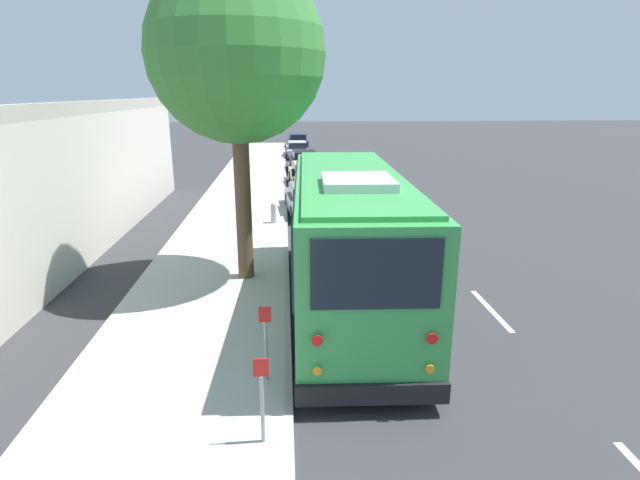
# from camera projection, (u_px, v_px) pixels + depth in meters

# --- Properties ---
(ground_plane) EXTENTS (160.00, 160.00, 0.00)m
(ground_plane) POSITION_uv_depth(u_px,v_px,m) (359.00, 305.00, 12.41)
(ground_plane) COLOR #333335
(sidewalk_slab) EXTENTS (80.00, 4.01, 0.15)m
(sidewalk_slab) POSITION_uv_depth(u_px,v_px,m) (202.00, 307.00, 12.13)
(sidewalk_slab) COLOR #B2AFA8
(sidewalk_slab) RESTS_ON ground
(curb_strip) EXTENTS (80.00, 0.14, 0.15)m
(curb_strip) POSITION_uv_depth(u_px,v_px,m) (287.00, 304.00, 12.27)
(curb_strip) COLOR #9D9A94
(curb_strip) RESTS_ON ground
(shuttle_bus) EXTENTS (9.18, 2.85, 3.47)m
(shuttle_bus) POSITION_uv_depth(u_px,v_px,m) (349.00, 234.00, 11.89)
(shuttle_bus) COLOR green
(shuttle_bus) RESTS_ON ground
(parked_sedan_gray) EXTENTS (4.39, 1.94, 1.28)m
(parked_sedan_gray) POSITION_uv_depth(u_px,v_px,m) (307.00, 200.00, 21.68)
(parked_sedan_gray) COLOR slate
(parked_sedan_gray) RESTS_ON ground
(parked_sedan_tan) EXTENTS (4.36, 1.95, 1.32)m
(parked_sedan_tan) POSITION_uv_depth(u_px,v_px,m) (306.00, 175.00, 28.05)
(parked_sedan_tan) COLOR tan
(parked_sedan_tan) RESTS_ON ground
(parked_sedan_black) EXTENTS (4.62, 1.94, 1.32)m
(parked_sedan_black) POSITION_uv_depth(u_px,v_px,m) (304.00, 162.00, 33.42)
(parked_sedan_black) COLOR black
(parked_sedan_black) RESTS_ON ground
(parked_sedan_silver) EXTENTS (4.69, 1.79, 1.26)m
(parked_sedan_silver) POSITION_uv_depth(u_px,v_px,m) (297.00, 150.00, 40.37)
(parked_sedan_silver) COLOR #A8AAAF
(parked_sedan_silver) RESTS_ON ground
(parked_sedan_navy) EXTENTS (4.51, 1.87, 1.32)m
(parked_sedan_navy) POSITION_uv_depth(u_px,v_px,m) (298.00, 141.00, 47.00)
(parked_sedan_navy) COLOR #19234C
(parked_sedan_navy) RESTS_ON ground
(street_tree) EXTENTS (4.44, 4.44, 8.75)m
(street_tree) POSITION_uv_depth(u_px,v_px,m) (236.00, 41.00, 12.30)
(street_tree) COLOR brown
(street_tree) RESTS_ON sidewalk_slab
(sign_post_near) EXTENTS (0.06, 0.22, 1.37)m
(sign_post_near) POSITION_uv_depth(u_px,v_px,m) (262.00, 400.00, 7.15)
(sign_post_near) COLOR gray
(sign_post_near) RESTS_ON sidewalk_slab
(sign_post_far) EXTENTS (0.06, 0.22, 1.41)m
(sign_post_far) POSITION_uv_depth(u_px,v_px,m) (266.00, 343.00, 8.74)
(sign_post_far) COLOR gray
(sign_post_far) RESTS_ON sidewalk_slab
(fire_hydrant) EXTENTS (0.22, 0.22, 0.81)m
(fire_hydrant) POSITION_uv_depth(u_px,v_px,m) (273.00, 213.00, 19.52)
(fire_hydrant) COLOR #99999E
(fire_hydrant) RESTS_ON sidewalk_slab
(building_backdrop) EXTENTS (20.69, 6.46, 4.83)m
(building_backdrop) POSITION_uv_depth(u_px,v_px,m) (3.00, 183.00, 16.30)
(building_backdrop) COLOR beige
(building_backdrop) RESTS_ON ground
(lane_stripe_mid) EXTENTS (2.40, 0.14, 0.01)m
(lane_stripe_mid) POSITION_uv_depth(u_px,v_px,m) (491.00, 310.00, 12.13)
(lane_stripe_mid) COLOR silver
(lane_stripe_mid) RESTS_ON ground
(lane_stripe_ahead) EXTENTS (2.40, 0.14, 0.01)m
(lane_stripe_ahead) POSITION_uv_depth(u_px,v_px,m) (424.00, 240.00, 17.87)
(lane_stripe_ahead) COLOR silver
(lane_stripe_ahead) RESTS_ON ground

